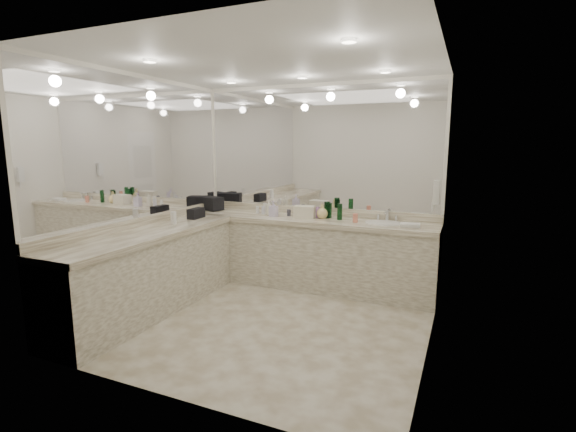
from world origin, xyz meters
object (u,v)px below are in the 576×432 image
at_px(wall_phone, 437,192).
at_px(soap_bottle_b, 273,209).
at_px(cream_cosmetic_case, 304,212).
at_px(soap_bottle_a, 269,208).
at_px(hand_towel, 410,225).
at_px(soap_bottle_c, 322,211).
at_px(sink, 384,224).
at_px(black_toiletry_bag, 212,204).

bearing_deg(wall_phone, soap_bottle_b, 168.56).
height_order(cream_cosmetic_case, soap_bottle_a, soap_bottle_a).
bearing_deg(soap_bottle_a, wall_phone, -13.61).
xyz_separation_m(hand_towel, soap_bottle_c, (-1.10, 0.13, 0.07)).
height_order(sink, cream_cosmetic_case, cream_cosmetic_case).
bearing_deg(sink, soap_bottle_a, 179.44).
xyz_separation_m(black_toiletry_bag, soap_bottle_b, (1.03, -0.13, 0.01)).
bearing_deg(soap_bottle_a, soap_bottle_b, -42.41).
bearing_deg(soap_bottle_c, wall_phone, -20.97).
relative_size(soap_bottle_b, soap_bottle_c, 1.11).
bearing_deg(sink, soap_bottle_c, 177.74).
relative_size(wall_phone, cream_cosmetic_case, 0.93).
xyz_separation_m(sink, hand_towel, (0.32, -0.09, 0.02)).
height_order(hand_towel, soap_bottle_a, soap_bottle_a).
xyz_separation_m(black_toiletry_bag, hand_towel, (2.75, -0.13, -0.07)).
bearing_deg(soap_bottle_b, soap_bottle_c, 11.27).
xyz_separation_m(sink, black_toiletry_bag, (-2.44, 0.03, 0.10)).
relative_size(wall_phone, soap_bottle_c, 1.29).
bearing_deg(soap_bottle_a, soap_bottle_c, 1.23).
distance_m(black_toiletry_bag, cream_cosmetic_case, 1.43).
bearing_deg(cream_cosmetic_case, soap_bottle_c, -0.62).
height_order(black_toiletry_bag, soap_bottle_a, soap_bottle_a).
distance_m(black_toiletry_bag, soap_bottle_b, 1.04).
relative_size(wall_phone, soap_bottle_b, 1.16).
relative_size(cream_cosmetic_case, hand_towel, 1.19).
bearing_deg(wall_phone, cream_cosmetic_case, 162.90).
bearing_deg(soap_bottle_c, cream_cosmetic_case, -171.43).
relative_size(hand_towel, soap_bottle_c, 1.17).
distance_m(hand_towel, soap_bottle_a, 1.84).
bearing_deg(wall_phone, soap_bottle_c, 159.03).
bearing_deg(hand_towel, black_toiletry_bag, 177.37).
bearing_deg(sink, cream_cosmetic_case, -179.79).
bearing_deg(sink, black_toiletry_bag, 179.25).
distance_m(wall_phone, hand_towel, 0.66).
xyz_separation_m(sink, cream_cosmetic_case, (-1.01, -0.00, 0.08)).
relative_size(black_toiletry_bag, soap_bottle_a, 1.67).
bearing_deg(wall_phone, hand_towel, 125.45).
bearing_deg(soap_bottle_b, hand_towel, -0.04).
height_order(cream_cosmetic_case, soap_bottle_c, soap_bottle_c).
relative_size(black_toiletry_bag, hand_towel, 1.47).
height_order(hand_towel, soap_bottle_b, soap_bottle_b).
distance_m(wall_phone, soap_bottle_a, 2.22).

